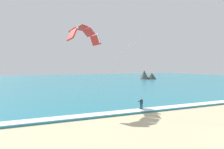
{
  "coord_description": "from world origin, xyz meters",
  "views": [
    {
      "loc": [
        -16.61,
        -8.57,
        5.74
      ],
      "look_at": [
        -5.52,
        16.43,
        4.67
      ],
      "focal_mm": 32.59,
      "sensor_mm": 36.0,
      "label": 1
    }
  ],
  "objects": [
    {
      "name": "sea",
      "position": [
        0.0,
        72.43,
        0.1
      ],
      "size": [
        200.0,
        120.0,
        0.2
      ],
      "primitive_type": "cube",
      "color": "teal",
      "rests_on": "ground"
    },
    {
      "name": "surf_foam",
      "position": [
        0.0,
        13.43,
        0.22
      ],
      "size": [
        200.0,
        1.67,
        0.04
      ],
      "primitive_type": "cube",
      "color": "white",
      "rests_on": "sea"
    },
    {
      "name": "surfboard",
      "position": [
        -2.51,
        13.82,
        0.03
      ],
      "size": [
        0.46,
        1.4,
        0.09
      ],
      "color": "yellow",
      "rests_on": "ground"
    },
    {
      "name": "kitesurfer",
      "position": [
        -2.51,
        13.84,
        0.94
      ],
      "size": [
        0.55,
        0.53,
        1.69
      ],
      "color": "#143347",
      "rests_on": "ground"
    },
    {
      "name": "kite_primary",
      "position": [
        -8.3,
        20.4,
        10.74
      ],
      "size": [
        8.75,
        8.88,
        10.71
      ],
      "color": "red"
    },
    {
      "name": "headland_right",
      "position": [
        34.08,
        67.04,
        1.83
      ],
      "size": [
        7.23,
        5.81,
        4.15
      ],
      "color": "#47423D",
      "rests_on": "ground"
    }
  ]
}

